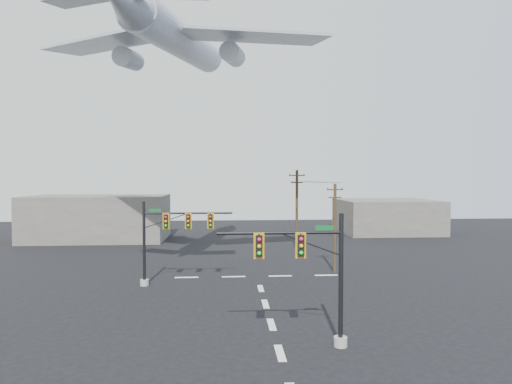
{
  "coord_description": "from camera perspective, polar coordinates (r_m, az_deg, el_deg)",
  "views": [
    {
      "loc": [
        -2.53,
        -24.23,
        8.51
      ],
      "look_at": [
        -0.56,
        5.0,
        7.49
      ],
      "focal_mm": 30.0,
      "sensor_mm": 36.0,
      "label": 1
    }
  ],
  "objects": [
    {
      "name": "utility_pole_b",
      "position": [
        50.72,
        5.47,
        -2.1
      ],
      "size": [
        1.89,
        0.31,
        9.34
      ],
      "rotation": [
        0.0,
        0.0,
        0.02
      ],
      "color": "#412C1C",
      "rests_on": "ground"
    },
    {
      "name": "building_right",
      "position": [
        69.02,
        17.0,
        -3.08
      ],
      "size": [
        14.0,
        12.0,
        5.0
      ],
      "primitive_type": "cube",
      "color": "slate",
      "rests_on": "ground"
    },
    {
      "name": "lane_markings",
      "position": [
        30.87,
        1.03,
        -13.98
      ],
      "size": [
        14.0,
        21.2,
        0.01
      ],
      "color": "silver",
      "rests_on": "ground"
    },
    {
      "name": "building_left",
      "position": [
        62.0,
        -20.24,
        -3.22
      ],
      "size": [
        18.0,
        10.0,
        6.0
      ],
      "primitive_type": "cube",
      "color": "slate",
      "rests_on": "ground"
    },
    {
      "name": "signal_mast_far",
      "position": [
        34.36,
        -11.81,
        -5.96
      ],
      "size": [
        7.24,
        0.73,
        6.62
      ],
      "color": "gray",
      "rests_on": "ground"
    },
    {
      "name": "signal_mast_near",
      "position": [
        21.81,
        7.82,
        -11.01
      ],
      "size": [
        6.52,
        0.74,
        6.71
      ],
      "color": "gray",
      "rests_on": "ground"
    },
    {
      "name": "utility_pole_a",
      "position": [
        38.85,
        10.47,
        -4.48
      ],
      "size": [
        1.57,
        0.45,
        7.93
      ],
      "rotation": [
        0.0,
        0.0,
        0.22
      ],
      "color": "#412C1C",
      "rests_on": "ground"
    },
    {
      "name": "ground",
      "position": [
        25.81,
        2.08,
        -17.25
      ],
      "size": [
        120.0,
        120.0,
        0.0
      ],
      "primitive_type": "plane",
      "color": "black",
      "rests_on": "ground"
    },
    {
      "name": "power_lines",
      "position": [
        44.56,
        7.65,
        1.34
      ],
      "size": [
        2.94,
        12.53,
        0.03
      ],
      "color": "black"
    },
    {
      "name": "airliner",
      "position": [
        40.88,
        -10.03,
        19.25
      ],
      "size": [
        26.16,
        27.99,
        7.32
      ],
      "rotation": [
        0.0,
        -0.1,
        1.36
      ],
      "color": "silver"
    }
  ]
}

